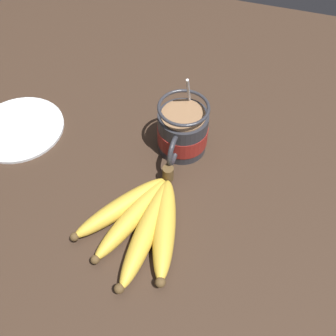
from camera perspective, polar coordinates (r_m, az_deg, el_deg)
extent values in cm
cube|color=#332319|center=(70.53, 0.38, -2.04)|extent=(129.03, 129.03, 3.69)
cylinder|color=#28282D|center=(70.27, 2.38, 5.51)|extent=(9.30, 9.30, 8.43)
cylinder|color=maroon|center=(70.69, 2.37, 5.20)|extent=(9.50, 9.50, 3.65)
torus|color=#28282D|center=(65.92, 1.03, 2.66)|extent=(5.91, 0.90, 5.91)
cylinder|color=#846042|center=(67.16, 2.50, 8.00)|extent=(8.10, 8.10, 0.40)
torus|color=#28282D|center=(65.84, 2.56, 9.17)|extent=(9.30, 9.30, 0.60)
cylinder|color=#B2B2B7|center=(70.16, 3.45, 10.14)|extent=(5.40, 0.50, 13.86)
ellipsoid|color=#B2B2B7|center=(73.34, 2.67, 4.96)|extent=(3.00, 2.00, 0.80)
cylinder|color=#4C381E|center=(66.10, 0.03, -0.84)|extent=(2.00, 2.00, 3.00)
ellipsoid|color=gold|center=(63.92, -7.10, -5.86)|extent=(16.83, 12.81, 3.24)
sphere|color=#4C381E|center=(62.53, -14.07, -10.13)|extent=(1.46, 1.46, 1.46)
ellipsoid|color=gold|center=(62.69, -5.42, -7.46)|extent=(18.41, 8.69, 3.23)
sphere|color=#4C381E|center=(60.15, -11.04, -13.53)|extent=(1.45, 1.45, 1.45)
ellipsoid|color=gold|center=(61.30, -3.52, -9.32)|extent=(20.56, 4.11, 3.47)
sphere|color=#4C381E|center=(57.78, -7.45, -17.75)|extent=(1.56, 1.56, 1.56)
ellipsoid|color=gold|center=(61.33, -0.55, -8.96)|extent=(18.68, 8.01, 3.60)
sphere|color=#4C381E|center=(57.59, -1.18, -17.02)|extent=(1.62, 1.62, 1.62)
cylinder|color=silver|center=(81.96, -21.73, 5.63)|extent=(17.95, 17.95, 0.60)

